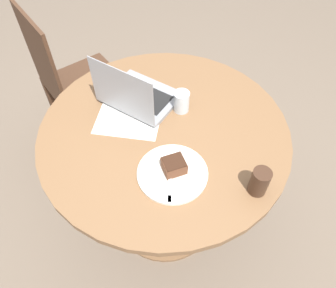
{
  "coord_description": "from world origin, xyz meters",
  "views": [
    {
      "loc": [
        -0.71,
        -0.52,
        1.76
      ],
      "look_at": [
        -0.08,
        -0.08,
        0.79
      ],
      "focal_mm": 35.0,
      "sensor_mm": 36.0,
      "label": 1
    }
  ],
  "objects": [
    {
      "name": "water_glass",
      "position": [
        0.13,
        0.01,
        0.8
      ],
      "size": [
        0.07,
        0.07,
        0.09
      ],
      "color": "silver",
      "rests_on": "dining_table"
    },
    {
      "name": "cake_slice",
      "position": [
        -0.15,
        -0.15,
        0.79
      ],
      "size": [
        0.11,
        0.1,
        0.05
      ],
      "rotation": [
        0.0,
        0.0,
        2.54
      ],
      "color": "brown",
      "rests_on": "plate"
    },
    {
      "name": "plate",
      "position": [
        -0.16,
        -0.15,
        0.76
      ],
      "size": [
        0.26,
        0.26,
        0.01
      ],
      "color": "silver",
      "rests_on": "dining_table"
    },
    {
      "name": "coffee_glass",
      "position": [
        -0.04,
        -0.43,
        0.81
      ],
      "size": [
        0.07,
        0.07,
        0.11
      ],
      "color": "#3D2619",
      "rests_on": "dining_table"
    },
    {
      "name": "chair",
      "position": [
        0.18,
        0.78,
        0.48
      ],
      "size": [
        0.53,
        0.53,
        0.95
      ],
      "rotation": [
        0.0,
        0.0,
        4.4
      ],
      "color": "#472D1E",
      "rests_on": "ground_plane"
    },
    {
      "name": "fork",
      "position": [
        -0.21,
        -0.18,
        0.77
      ],
      "size": [
        0.15,
        0.11,
        0.0
      ],
      "rotation": [
        0.0,
        0.0,
        3.74
      ],
      "color": "silver",
      "rests_on": "plate"
    },
    {
      "name": "laptop",
      "position": [
        0.06,
        0.18,
        0.79
      ],
      "size": [
        0.26,
        0.31,
        0.24
      ],
      "rotation": [
        0.0,
        0.0,
        4.76
      ],
      "color": "gray",
      "rests_on": "dining_table"
    },
    {
      "name": "ground_plane",
      "position": [
        0.0,
        0.0,
        0.0
      ],
      "size": [
        12.0,
        12.0,
        0.0
      ],
      "primitive_type": "plane",
      "color": "#6B5B4C"
    },
    {
      "name": "paper_document",
      "position": [
        0.01,
        0.18,
        0.75
      ],
      "size": [
        0.4,
        0.38,
        0.0
      ],
      "rotation": [
        0.0,
        0.0,
        0.46
      ],
      "color": "white",
      "rests_on": "dining_table"
    },
    {
      "name": "dining_table",
      "position": [
        0.0,
        0.0,
        0.56
      ],
      "size": [
        1.03,
        1.03,
        0.75
      ],
      "color": "brown",
      "rests_on": "ground_plane"
    }
  ]
}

